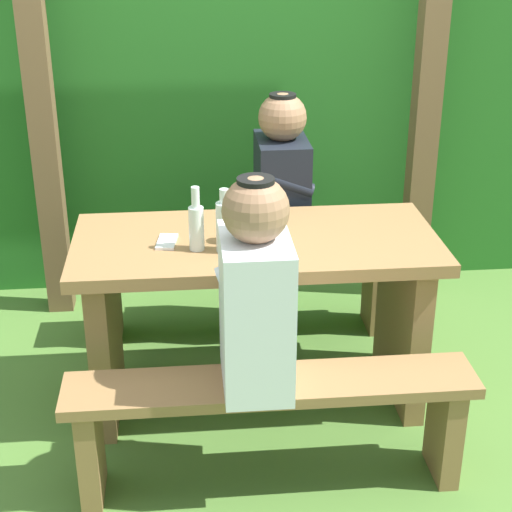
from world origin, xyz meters
name	(u,v)px	position (x,y,z in m)	size (l,w,h in m)	color
ground_plane	(256,396)	(0.00, 0.00, 0.00)	(12.00, 12.00, 0.00)	#4B7530
hedge_backdrop	(228,80)	(0.00, 1.60, 0.98)	(6.40, 0.99, 1.97)	#236520
pergola_post_left	(40,98)	(-0.90, 0.89, 1.07)	(0.12, 0.12, 2.14)	brown
pergola_post_right	(428,89)	(0.90, 0.89, 1.07)	(0.12, 0.12, 2.14)	brown
picnic_table	(256,291)	(0.00, 0.00, 0.49)	(1.40, 0.64, 0.72)	olive
bench_near	(271,410)	(0.00, -0.55, 0.31)	(1.40, 0.24, 0.43)	olive
bench_far	(245,273)	(0.00, 0.55, 0.31)	(1.40, 0.24, 0.43)	olive
person_white_shirt	(256,293)	(-0.05, -0.54, 0.76)	(0.25, 0.35, 0.72)	silver
person_black_coat	(282,180)	(0.17, 0.54, 0.76)	(0.25, 0.35, 0.72)	black
drinking_glass	(231,230)	(-0.10, -0.03, 0.77)	(0.06, 0.06, 0.09)	silver
bottle_left	(264,210)	(0.04, 0.06, 0.81)	(0.06, 0.06, 0.22)	silver
bottle_right	(225,225)	(-0.13, -0.11, 0.82)	(0.06, 0.06, 0.24)	silver
bottle_center	(196,225)	(-0.23, -0.09, 0.82)	(0.06, 0.06, 0.24)	silver
cell_phone	(167,242)	(-0.34, -0.02, 0.72)	(0.07, 0.14, 0.01)	silver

